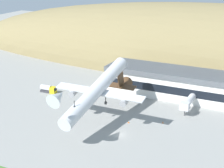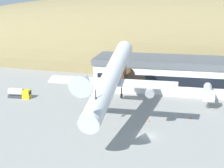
{
  "view_description": "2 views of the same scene",
  "coord_description": "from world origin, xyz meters",
  "px_view_note": "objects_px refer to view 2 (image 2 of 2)",
  "views": [
    {
      "loc": [
        46.44,
        -98.91,
        54.5
      ],
      "look_at": [
        -6.2,
        6.96,
        14.24
      ],
      "focal_mm": 60.0,
      "sensor_mm": 36.0,
      "label": 1
    },
    {
      "loc": [
        9.39,
        -83.16,
        34.8
      ],
      "look_at": [
        -8.82,
        -0.12,
        12.37
      ],
      "focal_mm": 60.0,
      "sensor_mm": 36.0,
      "label": 2
    }
  ],
  "objects_px": {
    "jetway_0": "(208,92)",
    "cargo_airplane": "(111,80)",
    "terminal_building": "(206,74)",
    "traffic_cone_0": "(149,121)",
    "traffic_cone_1": "(190,117)",
    "fuel_truck": "(19,93)"
  },
  "relations": [
    {
      "from": "terminal_building",
      "to": "traffic_cone_0",
      "type": "relative_size",
      "value": 129.3
    },
    {
      "from": "fuel_truck",
      "to": "traffic_cone_1",
      "type": "relative_size",
      "value": 12.53
    },
    {
      "from": "traffic_cone_0",
      "to": "traffic_cone_1",
      "type": "distance_m",
      "value": 11.86
    },
    {
      "from": "traffic_cone_1",
      "to": "terminal_building",
      "type": "bearing_deg",
      "value": 80.98
    },
    {
      "from": "jetway_0",
      "to": "traffic_cone_1",
      "type": "height_order",
      "value": "jetway_0"
    },
    {
      "from": "terminal_building",
      "to": "cargo_airplane",
      "type": "relative_size",
      "value": 1.48
    },
    {
      "from": "jetway_0",
      "to": "traffic_cone_1",
      "type": "xyz_separation_m",
      "value": [
        -4.9,
        -12.93,
        -3.71
      ]
    },
    {
      "from": "fuel_truck",
      "to": "jetway_0",
      "type": "bearing_deg",
      "value": 5.05
    },
    {
      "from": "fuel_truck",
      "to": "traffic_cone_1",
      "type": "distance_m",
      "value": 54.25
    },
    {
      "from": "traffic_cone_0",
      "to": "jetway_0",
      "type": "bearing_deg",
      "value": 49.22
    },
    {
      "from": "jetway_0",
      "to": "traffic_cone_0",
      "type": "bearing_deg",
      "value": -130.78
    },
    {
      "from": "cargo_airplane",
      "to": "terminal_building",
      "type": "bearing_deg",
      "value": 58.12
    },
    {
      "from": "traffic_cone_0",
      "to": "cargo_airplane",
      "type": "bearing_deg",
      "value": -146.9
    },
    {
      "from": "traffic_cone_1",
      "to": "fuel_truck",
      "type": "bearing_deg",
      "value": 171.77
    },
    {
      "from": "cargo_airplane",
      "to": "fuel_truck",
      "type": "xyz_separation_m",
      "value": [
        -34.08,
        18.71,
        -10.94
      ]
    },
    {
      "from": "jetway_0",
      "to": "traffic_cone_0",
      "type": "distance_m",
      "value": 24.15
    },
    {
      "from": "jetway_0",
      "to": "cargo_airplane",
      "type": "xyz_separation_m",
      "value": [
        -24.5,
        -23.88,
        8.46
      ]
    },
    {
      "from": "cargo_airplane",
      "to": "traffic_cone_0",
      "type": "distance_m",
      "value": 16.16
    },
    {
      "from": "terminal_building",
      "to": "jetway_0",
      "type": "xyz_separation_m",
      "value": [
        0.51,
        -14.68,
        -2.32
      ]
    },
    {
      "from": "fuel_truck",
      "to": "traffic_cone_0",
      "type": "bearing_deg",
      "value": -16.7
    },
    {
      "from": "cargo_airplane",
      "to": "fuel_truck",
      "type": "relative_size",
      "value": 6.96
    },
    {
      "from": "terminal_building",
      "to": "cargo_airplane",
      "type": "height_order",
      "value": "cargo_airplane"
    }
  ]
}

